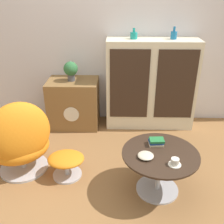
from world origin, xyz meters
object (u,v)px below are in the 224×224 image
object	(u,v)px
tv_console	(74,103)
ottoman	(66,161)
vase_inner_left	(174,35)
potted_plant	(71,70)
book_stack	(156,142)
egg_chair	(20,141)
teacup	(175,162)
bowl	(146,156)
vase_leftmost	(134,35)
coffee_table	(159,164)
sideboard	(151,84)

from	to	relation	value
tv_console	ottoman	distance (m)	1.08
vase_inner_left	ottoman	bearing A→B (deg)	-135.98
potted_plant	book_stack	size ratio (longest dim) A/B	1.75
egg_chair	ottoman	size ratio (longest dim) A/B	2.22
egg_chair	teacup	size ratio (longest dim) A/B	7.50
ottoman	bowl	bearing A→B (deg)	-18.68
teacup	book_stack	xyz separation A→B (m)	(-0.11, 0.29, 0.01)
vase_inner_left	teacup	xyz separation A→B (m)	(-0.18, -1.46, -0.75)
potted_plant	book_stack	distance (m)	1.51
vase_leftmost	vase_inner_left	world-z (taller)	vase_inner_left
coffee_table	vase_inner_left	distance (m)	1.60
tv_console	potted_plant	bearing A→B (deg)	177.28
tv_console	vase_leftmost	size ratio (longest dim) A/B	5.16
ottoman	book_stack	distance (m)	0.90
book_stack	vase_leftmost	bearing A→B (deg)	98.56
tv_console	potted_plant	world-z (taller)	potted_plant
sideboard	vase_inner_left	bearing A→B (deg)	0.95
coffee_table	bowl	size ratio (longest dim) A/B	4.91
sideboard	egg_chair	xyz separation A→B (m)	(-1.36, -1.06, -0.21)
coffee_table	potted_plant	bearing A→B (deg)	127.85
vase_leftmost	bowl	size ratio (longest dim) A/B	0.91
tv_console	vase_inner_left	xyz separation A→B (m)	(1.24, 0.05, 0.88)
coffee_table	potted_plant	world-z (taller)	potted_plant
egg_chair	bowl	size ratio (longest dim) A/B	5.81
ottoman	vase_leftmost	size ratio (longest dim) A/B	2.88
vase_leftmost	ottoman	bearing A→B (deg)	-121.45
coffee_table	teacup	world-z (taller)	teacup
book_stack	sideboard	bearing A→B (deg)	86.96
sideboard	book_stack	world-z (taller)	sideboard
coffee_table	bowl	distance (m)	0.21
ottoman	coffee_table	distance (m)	0.91
vase_leftmost	book_stack	world-z (taller)	vase_leftmost
book_stack	egg_chair	bearing A→B (deg)	175.25
sideboard	ottoman	world-z (taller)	sideboard
potted_plant	teacup	world-z (taller)	potted_plant
vase_leftmost	teacup	world-z (taller)	vase_leftmost
coffee_table	teacup	size ratio (longest dim) A/B	6.34
sideboard	ottoman	size ratio (longest dim) A/B	3.18
egg_chair	bowl	distance (m)	1.23
teacup	book_stack	world-z (taller)	same
coffee_table	tv_console	bearing A→B (deg)	127.58
sideboard	potted_plant	distance (m)	1.03
egg_chair	coffee_table	world-z (taller)	egg_chair
potted_plant	bowl	xyz separation A→B (m)	(0.84, -1.32, -0.34)
coffee_table	vase_leftmost	world-z (taller)	vase_leftmost
vase_inner_left	potted_plant	xyz separation A→B (m)	(-1.25, -0.05, -0.42)
tv_console	vase_leftmost	bearing A→B (deg)	3.58
tv_console	teacup	bearing A→B (deg)	-53.30
vase_inner_left	potted_plant	world-z (taller)	vase_inner_left
ottoman	potted_plant	distance (m)	1.23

